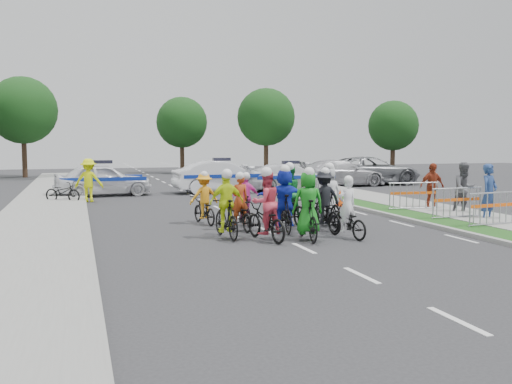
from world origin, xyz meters
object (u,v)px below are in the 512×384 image
object	(u,v)px
cone_0	(340,198)
cone_1	(326,189)
police_car_2	(291,177)
parked_bike	(63,192)
tree_1	(266,117)
spectator_1	(465,189)
rider_8	(288,202)
rider_7	(328,201)
rider_4	(324,206)
tree_4	(182,123)
rider_5	(284,204)
tree_3	(23,110)
barrier_2	(413,197)
police_car_0	(103,180)
police_car_1	(222,177)
rider_10	(204,203)
civilian_suv	(370,171)
rider_6	(239,211)
rider_3	(226,212)
spectator_2	(432,187)
marshal_hiviz	(89,180)
civilian_sedan	(341,173)
rider_0	(346,217)
rider_9	(245,205)
rider_2	(266,213)
rider_1	(308,212)
tree_2	(393,126)
barrier_0	(493,210)
spectator_0	(489,193)

from	to	relation	value
cone_0	cone_1	world-z (taller)	same
police_car_2	parked_bike	world-z (taller)	police_car_2
tree_1	spectator_1	bearing A→B (deg)	-92.29
rider_8	rider_7	bearing A→B (deg)	140.94
rider_4	tree_4	xyz separation A→B (m)	(1.31, 31.40, 3.46)
rider_5	tree_3	size ratio (longest dim) A/B	0.27
rider_8	tree_1	bearing A→B (deg)	-118.67
rider_8	barrier_2	size ratio (longest dim) A/B	1.02
police_car_0	police_car_1	xyz separation A→B (m)	(5.93, 0.03, 0.03)
rider_8	rider_10	bearing A→B (deg)	-31.72
parked_bike	civilian_suv	bearing A→B (deg)	-36.94
rider_5	police_car_0	size ratio (longest dim) A/B	0.43
rider_6	parked_bike	distance (m)	11.01
rider_5	rider_8	xyz separation A→B (m)	(0.64, 1.32, -0.09)
cone_1	cone_0	bearing A→B (deg)	-106.66
rider_3	spectator_2	distance (m)	9.93
marshal_hiviz	rider_8	bearing A→B (deg)	137.68
barrier_2	civilian_sedan	bearing A→B (deg)	76.81
rider_4	tree_1	world-z (taller)	tree_1
police_car_0	police_car_2	size ratio (longest dim) A/B	0.92
civilian_suv	cone_0	bearing A→B (deg)	146.57
rider_0	police_car_0	distance (m)	15.64
rider_9	tree_1	bearing A→B (deg)	-104.80
rider_2	rider_6	bearing A→B (deg)	-95.50
rider_1	civilian_sedan	bearing A→B (deg)	-111.92
rider_9	cone_1	xyz separation A→B (m)	(6.41, 7.97, -0.32)
rider_10	tree_2	bearing A→B (deg)	-142.30
rider_4	rider_0	bearing A→B (deg)	85.53
rider_0	rider_6	xyz separation A→B (m)	(-2.45, 2.17, 0.01)
spectator_2	tree_3	xyz separation A→B (m)	(-16.69, 26.14, 3.98)
rider_2	cone_0	bearing A→B (deg)	-140.03
rider_2	spectator_1	world-z (taller)	rider_2
rider_9	spectator_1	world-z (taller)	spectator_1
rider_7	barrier_0	bearing A→B (deg)	155.37
rider_7	spectator_2	size ratio (longest dim) A/B	1.09
rider_6	rider_10	bearing A→B (deg)	-72.94
marshal_hiviz	barrier_0	xyz separation A→B (m)	(11.55, -11.71, -0.39)
rider_10	tree_4	bearing A→B (deg)	-108.37
police_car_1	cone_1	size ratio (longest dim) A/B	7.12
rider_4	civilian_suv	bearing A→B (deg)	-127.87
rider_7	barrier_0	distance (m)	4.99
rider_6	civilian_suv	size ratio (longest dim) A/B	0.29
parked_bike	rider_0	bearing A→B (deg)	-110.46
rider_7	cone_1	bearing A→B (deg)	-113.81
rider_2	rider_10	world-z (taller)	rider_2
rider_1	parked_bike	size ratio (longest dim) A/B	1.12
rider_4	rider_7	distance (m)	0.91
tree_4	rider_6	bearing A→B (deg)	-96.95
police_car_0	spectator_0	bearing A→B (deg)	-143.72
rider_6	barrier_0	bearing A→B (deg)	157.45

